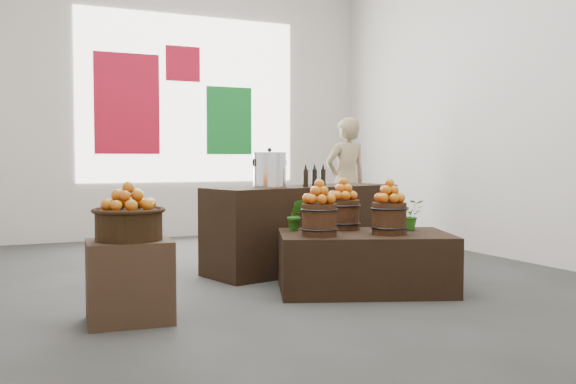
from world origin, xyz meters
name	(u,v)px	position (x,y,z in m)	size (l,w,h in m)	color
ground	(261,278)	(0.00, 0.00, 0.00)	(7.00, 7.00, 0.00)	#383836
back_wall	(169,98)	(0.00, 3.50, 2.00)	(6.00, 0.04, 4.00)	beige
back_opening	(190,99)	(0.30, 3.48, 2.00)	(3.20, 0.02, 2.40)	white
deco_red_left	(127,104)	(-0.60, 3.47, 1.90)	(0.90, 0.04, 1.40)	#AC0D24
deco_green_right	(229,121)	(0.90, 3.47, 1.70)	(0.70, 0.04, 1.00)	#116F25
deco_red_upper	(183,64)	(0.20, 3.47, 2.50)	(0.50, 0.04, 0.50)	#AC0D24
crate	(130,281)	(-1.46, -1.15, 0.29)	(0.57, 0.47, 0.57)	#43301F
wicker_basket	(129,225)	(-1.46, -1.15, 0.68)	(0.46, 0.46, 0.21)	black
apples_in_basket	(128,196)	(-1.46, -1.15, 0.88)	(0.36, 0.36, 0.19)	#AC0E05
display_table	(364,262)	(0.58, -0.92, 0.25)	(1.45, 0.89, 0.50)	black
apple_bucket_front_left	(319,220)	(0.12, -0.96, 0.63)	(0.29, 0.29, 0.27)	#381D0F
apples_in_bucket_front_left	(319,192)	(0.12, -0.96, 0.86)	(0.22, 0.22, 0.19)	#AC0E05
apple_bucket_front_right	(389,218)	(0.71, -1.09, 0.63)	(0.29, 0.29, 0.27)	#381D0F
apples_in_bucket_front_right	(389,191)	(0.71, -1.09, 0.86)	(0.22, 0.22, 0.19)	#AC0E05
apple_bucket_rear	(343,215)	(0.54, -0.62, 0.63)	(0.29, 0.29, 0.27)	#381D0F
apples_in_bucket_rear	(343,189)	(0.54, -0.62, 0.86)	(0.22, 0.22, 0.19)	#AC0E05
herb_garnish_right	(409,215)	(1.06, -0.90, 0.64)	(0.25, 0.21, 0.27)	#236314
herb_garnish_left	(296,215)	(0.11, -0.53, 0.64)	(0.15, 0.12, 0.28)	#236314
counter	(303,228)	(0.57, 0.27, 0.43)	(2.09, 0.67, 0.86)	black
stock_pot_left	(270,171)	(0.16, 0.17, 1.02)	(0.32, 0.32, 0.32)	silver
oil_cruets	(317,175)	(0.62, 0.07, 0.97)	(0.23, 0.06, 0.24)	black
shopper	(346,181)	(1.90, 1.71, 0.84)	(0.61, 0.40, 1.68)	#8D7956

